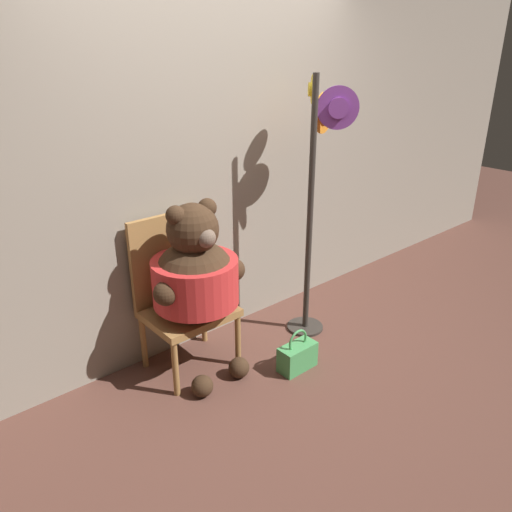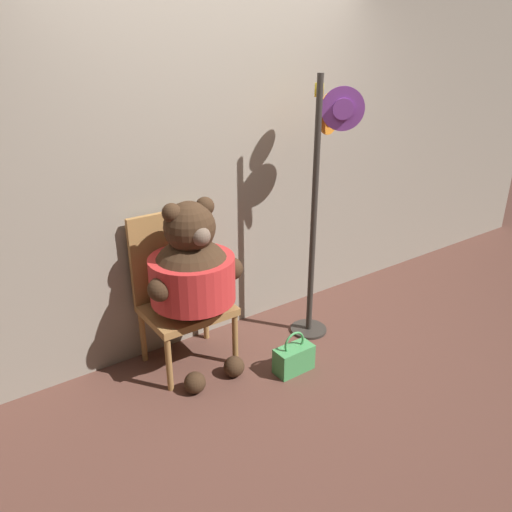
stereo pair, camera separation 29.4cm
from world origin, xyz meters
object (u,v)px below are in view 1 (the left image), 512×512
object	(u,v)px
hat_display_rack	(317,186)
teddy_bear	(196,276)
chair	(180,291)
handbag_on_ground	(297,356)

from	to	relation	value
hat_display_rack	teddy_bear	bearing A→B (deg)	174.78
chair	teddy_bear	bearing A→B (deg)	-84.18
hat_display_rack	handbag_on_ground	xyz separation A→B (m)	(-0.48, -0.34, -1.04)
chair	hat_display_rack	xyz separation A→B (m)	(1.01, -0.26, 0.60)
chair	hat_display_rack	size ratio (longest dim) A/B	0.55
chair	teddy_bear	size ratio (longest dim) A/B	0.88
hat_display_rack	handbag_on_ground	world-z (taller)	hat_display_rack
handbag_on_ground	chair	bearing A→B (deg)	131.41
teddy_bear	handbag_on_ground	distance (m)	0.90
teddy_bear	handbag_on_ground	xyz separation A→B (m)	(0.51, -0.43, -0.61)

